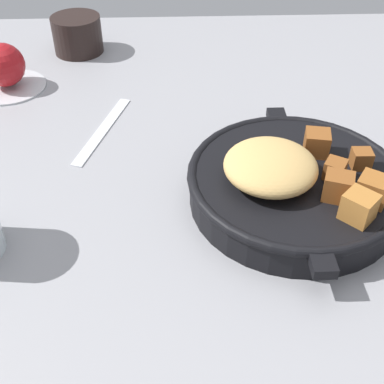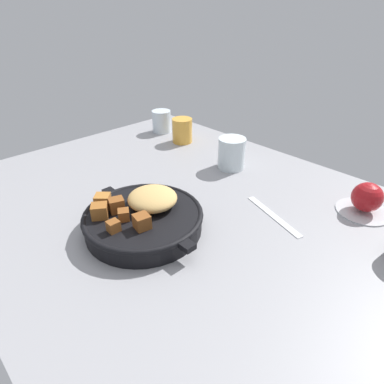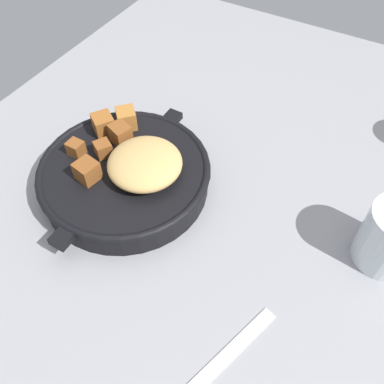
{
  "view_description": "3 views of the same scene",
  "coord_description": "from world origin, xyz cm",
  "px_view_note": "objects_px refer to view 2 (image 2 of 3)",
  "views": [
    {
      "loc": [
        -45.94,
        1.38,
        40.49
      ],
      "look_at": [
        -2.14,
        -0.3,
        3.61
      ],
      "focal_mm": 47.51,
      "sensor_mm": 36.0,
      "label": 1
    },
    {
      "loc": [
        48.23,
        -44.33,
        42.77
      ],
      "look_at": [
        -0.4,
        2.15,
        3.21
      ],
      "focal_mm": 30.51,
      "sensor_mm": 36.0,
      "label": 2
    },
    {
      "loc": [
        30.93,
        16.74,
        49.05
      ],
      "look_at": [
        -0.19,
        -1.12,
        5.29
      ],
      "focal_mm": 39.17,
      "sensor_mm": 36.0,
      "label": 3
    }
  ],
  "objects_px": {
    "cast_iron_skillet": "(144,217)",
    "water_glass_short": "(162,121)",
    "butter_knife": "(273,215)",
    "red_apple": "(367,197)",
    "juice_glass_amber": "(182,130)",
    "water_glass_tall": "(232,153)"
  },
  "relations": [
    {
      "from": "red_apple",
      "to": "water_glass_tall",
      "type": "distance_m",
      "value": 0.37
    },
    {
      "from": "juice_glass_amber",
      "to": "water_glass_tall",
      "type": "xyz_separation_m",
      "value": [
        0.25,
        -0.03,
        0.0
      ]
    },
    {
      "from": "water_glass_short",
      "to": "butter_knife",
      "type": "bearing_deg",
      "value": -15.49
    },
    {
      "from": "cast_iron_skillet",
      "to": "water_glass_short",
      "type": "xyz_separation_m",
      "value": [
        -0.45,
        0.41,
        0.01
      ]
    },
    {
      "from": "butter_knife",
      "to": "water_glass_short",
      "type": "relative_size",
      "value": 2.26
    },
    {
      "from": "cast_iron_skillet",
      "to": "water_glass_short",
      "type": "distance_m",
      "value": 0.61
    },
    {
      "from": "butter_knife",
      "to": "water_glass_short",
      "type": "bearing_deg",
      "value": -177.96
    },
    {
      "from": "butter_knife",
      "to": "juice_glass_amber",
      "type": "height_order",
      "value": "juice_glass_amber"
    },
    {
      "from": "water_glass_tall",
      "to": "juice_glass_amber",
      "type": "bearing_deg",
      "value": 172.49
    },
    {
      "from": "water_glass_short",
      "to": "juice_glass_amber",
      "type": "relative_size",
      "value": 0.96
    },
    {
      "from": "red_apple",
      "to": "juice_glass_amber",
      "type": "bearing_deg",
      "value": -179.03
    },
    {
      "from": "butter_knife",
      "to": "juice_glass_amber",
      "type": "distance_m",
      "value": 0.51
    },
    {
      "from": "red_apple",
      "to": "butter_knife",
      "type": "distance_m",
      "value": 0.22
    },
    {
      "from": "cast_iron_skillet",
      "to": "butter_knife",
      "type": "height_order",
      "value": "cast_iron_skillet"
    },
    {
      "from": "water_glass_short",
      "to": "juice_glass_amber",
      "type": "distance_m",
      "value": 0.13
    },
    {
      "from": "cast_iron_skillet",
      "to": "water_glass_short",
      "type": "relative_size",
      "value": 3.75
    },
    {
      "from": "cast_iron_skillet",
      "to": "red_apple",
      "type": "bearing_deg",
      "value": 53.67
    },
    {
      "from": "cast_iron_skillet",
      "to": "water_glass_tall",
      "type": "height_order",
      "value": "water_glass_tall"
    },
    {
      "from": "butter_knife",
      "to": "water_glass_tall",
      "type": "relative_size",
      "value": 1.99
    },
    {
      "from": "water_glass_short",
      "to": "juice_glass_amber",
      "type": "height_order",
      "value": "juice_glass_amber"
    },
    {
      "from": "water_glass_tall",
      "to": "water_glass_short",
      "type": "bearing_deg",
      "value": 173.0
    },
    {
      "from": "red_apple",
      "to": "water_glass_tall",
      "type": "xyz_separation_m",
      "value": [
        -0.37,
        -0.04,
        0.01
      ]
    }
  ]
}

